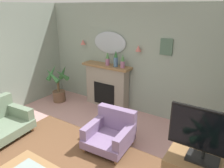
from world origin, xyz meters
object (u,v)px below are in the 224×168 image
fireplace (107,86)px  mantel_vase_right (108,59)px  framed_picture (166,47)px  wall_sconce_left (83,42)px  mantel_vase_centre (116,59)px  armchair_in_corner (111,132)px  potted_plant_tall_palm (58,86)px  tv_flatscreen (207,135)px  wall_sconce_right (138,48)px  mantel_vase_left (123,62)px  wall_mirror (110,43)px

fireplace → mantel_vase_right: size_ratio=4.01×
framed_picture → wall_sconce_left: bearing=-178.5°
fireplace → mantel_vase_right: bearing=-29.5°
mantel_vase_centre → armchair_in_corner: (0.80, -1.43, -1.05)m
framed_picture → potted_plant_tall_palm: framed_picture is taller
framed_picture → tv_flatscreen: bearing=-59.8°
mantel_vase_right → mantel_vase_centre: mantel_vase_centre is taller
fireplace → armchair_in_corner: fireplace is taller
mantel_vase_centre → armchair_in_corner: bearing=-60.7°
fireplace → wall_sconce_right: (0.85, 0.09, 1.09)m
wall_sconce_left → armchair_in_corner: wall_sconce_left is taller
mantel_vase_left → fireplace: bearing=176.8°
armchair_in_corner → framed_picture: bearing=76.1°
mantel_vase_centre → wall_sconce_left: wall_sconce_left is taller
mantel_vase_right → wall_sconce_left: bearing=172.4°
mantel_vase_centre → wall_sconce_right: (0.55, 0.12, 0.31)m
mantel_vase_left → potted_plant_tall_palm: (-1.80, -0.50, -0.84)m
wall_mirror → mantel_vase_left: bearing=-18.8°
wall_mirror → wall_sconce_right: wall_mirror is taller
mantel_vase_left → tv_flatscreen: 3.15m
mantel_vase_right → mantel_vase_centre: 0.25m
fireplace → wall_mirror: size_ratio=1.42×
mantel_vase_left → wall_sconce_right: wall_sconce_right is taller
mantel_vase_left → wall_mirror: size_ratio=0.35×
mantel_vase_right → wall_mirror: size_ratio=0.35×
mantel_vase_right → tv_flatscreen: tv_flatscreen is taller
mantel_vase_left → armchair_in_corner: bearing=-67.2°
wall_sconce_right → framed_picture: (0.65, 0.06, 0.09)m
mantel_vase_centre → framed_picture: framed_picture is taller
mantel_vase_right → tv_flatscreen: 3.50m
armchair_in_corner → mantel_vase_right: bearing=126.4°
wall_mirror → mantel_vase_centre: bearing=-29.5°
mantel_vase_centre → potted_plant_tall_palm: (-1.60, -0.50, -0.87)m
framed_picture → mantel_vase_right: bearing=-172.9°
wall_mirror → tv_flatscreen: wall_mirror is taller
mantel_vase_left → mantel_vase_right: bearing=180.0°
mantel_vase_right → mantel_vase_left: 0.45m
mantel_vase_centre → wall_mirror: 0.50m
tv_flatscreen → armchair_in_corner: bearing=158.4°
tv_flatscreen → mantel_vase_right: bearing=142.8°
mantel_vase_right → armchair_in_corner: 2.04m
fireplace → mantel_vase_left: (0.50, -0.03, 0.75)m
wall_sconce_right → potted_plant_tall_palm: wall_sconce_right is taller
fireplace → wall_sconce_right: size_ratio=9.71×
wall_sconce_left → tv_flatscreen: (3.69, -2.24, -0.41)m
framed_picture → tv_flatscreen: framed_picture is taller
wall_mirror → tv_flatscreen: (2.84, -2.29, -0.46)m
potted_plant_tall_palm → wall_mirror: bearing=27.3°
mantel_vase_centre → wall_mirror: size_ratio=0.42×
tv_flatscreen → fireplace: bearing=142.9°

